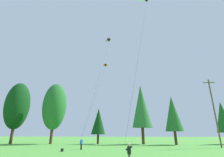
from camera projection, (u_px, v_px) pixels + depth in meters
name	position (u px, v px, depth m)	size (l,w,h in m)	color
treeline_tree_b	(17.00, 106.00, 41.28)	(5.85, 5.85, 15.02)	#472D19
treeline_tree_c	(55.00, 106.00, 40.65)	(5.75, 5.75, 14.63)	#472D19
treeline_tree_d	(98.00, 121.00, 39.18)	(3.41, 3.41, 8.23)	#472D19
treeline_tree_e	(141.00, 106.00, 39.66)	(4.69, 4.69, 14.04)	#472D19
treeline_tree_f	(173.00, 113.00, 37.14)	(3.96, 3.96, 10.73)	#472D19
treeline_tree_g	(223.00, 117.00, 38.62)	(3.75, 3.75, 9.76)	#472D19
utility_pole	(214.00, 110.00, 30.29)	(2.20, 0.26, 12.55)	brown
kite_flyer_near	(81.00, 143.00, 25.42)	(0.39, 0.60, 1.69)	black
kite_flyer_mid	(129.00, 152.00, 13.21)	(0.63, 0.66, 1.69)	#4C4C51
parafoil_kite_high_red_yellow	(106.00, 65.00, 51.98)	(2.21, 21.47, 22.47)	red
parafoil_kite_far_purple	(109.00, 40.00, 40.71)	(4.49, 9.31, 23.99)	purple
backpack	(62.00, 150.00, 22.76)	(0.32, 0.24, 0.40)	black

